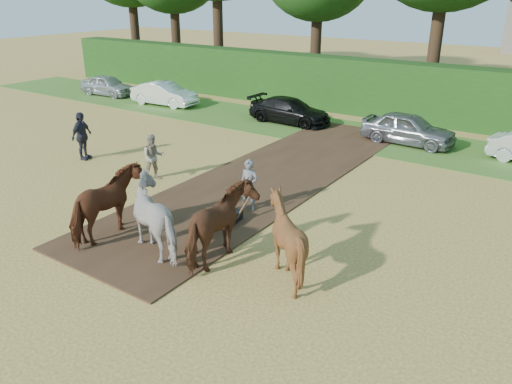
{
  "coord_description": "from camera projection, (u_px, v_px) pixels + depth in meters",
  "views": [
    {
      "loc": [
        11.02,
        -7.93,
        6.6
      ],
      "look_at": [
        3.85,
        2.55,
        1.4
      ],
      "focal_mm": 35.0,
      "sensor_mm": 36.0,
      "label": 1
    }
  ],
  "objects": [
    {
      "name": "hedgerow",
      "position": [
        360.0,
        87.0,
        27.88
      ],
      "size": [
        46.0,
        1.6,
        3.0
      ],
      "primitive_type": "cube",
      "color": "#14380F",
      "rests_on": "ground"
    },
    {
      "name": "plough_team",
      "position": [
        193.0,
        220.0,
        12.98
      ],
      "size": [
        6.72,
        5.27,
        2.02
      ],
      "color": "#5C2C17",
      "rests_on": "ground"
    },
    {
      "name": "grass_verge",
      "position": [
        321.0,
        130.0,
        25.0
      ],
      "size": [
        50.0,
        5.0,
        0.03
      ],
      "primitive_type": "cube",
      "color": "#38601E",
      "rests_on": "ground"
    },
    {
      "name": "spectator_far",
      "position": [
        82.0,
        136.0,
        20.4
      ],
      "size": [
        0.77,
        1.25,
        1.98
      ],
      "primitive_type": "imported",
      "rotation": [
        0.0,
        0.0,
        1.84
      ],
      "color": "#22222D",
      "rests_on": "ground"
    },
    {
      "name": "parked_cars",
      "position": [
        273.0,
        109.0,
        26.33
      ],
      "size": [
        29.36,
        2.44,
        1.43
      ],
      "color": "#B0B1B7",
      "rests_on": "ground"
    },
    {
      "name": "spectator_near",
      "position": [
        153.0,
        157.0,
        18.24
      ],
      "size": [
        1.0,
        1.06,
        1.72
      ],
      "primitive_type": "imported",
      "rotation": [
        0.0,
        0.0,
        1.0
      ],
      "color": "#C3B599",
      "rests_on": "ground"
    },
    {
      "name": "earth_strip",
      "position": [
        271.0,
        176.0,
        18.87
      ],
      "size": [
        4.5,
        17.0,
        0.05
      ],
      "primitive_type": "cube",
      "color": "#472D1C",
      "rests_on": "ground"
    },
    {
      "name": "ground",
      "position": [
        95.0,
        236.0,
        14.31
      ],
      "size": [
        120.0,
        120.0,
        0.0
      ],
      "primitive_type": "plane",
      "color": "gold",
      "rests_on": "ground"
    }
  ]
}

